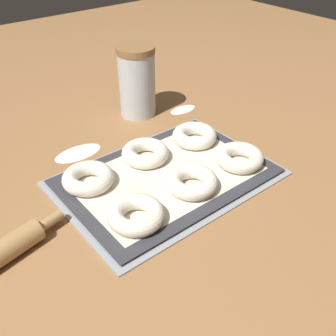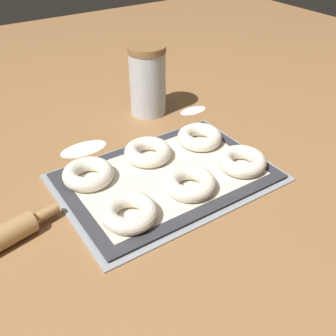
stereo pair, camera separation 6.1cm
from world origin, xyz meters
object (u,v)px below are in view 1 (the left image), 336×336
object	(u,v)px
bagel_back_center	(146,153)
flour_canister	(137,81)
bagel_front_left	(136,215)
bagel_front_center	(192,182)
bagel_back_left	(88,178)
bagel_front_right	(239,157)
bagel_back_right	(195,136)
baking_tray	(168,177)

from	to	relation	value
bagel_back_center	flour_canister	world-z (taller)	flour_canister
bagel_front_left	bagel_front_center	xyz separation A→B (m)	(0.14, 0.01, 0.00)
bagel_back_left	bagel_back_center	distance (m)	0.15
bagel_front_left	bagel_back_center	xyz separation A→B (m)	(0.14, 0.15, 0.00)
flour_canister	bagel_front_center	bearing A→B (deg)	-108.44
bagel_front_right	bagel_back_center	bearing A→B (deg)	135.60
bagel_front_center	bagel_back_right	bearing A→B (deg)	46.38
bagel_back_center	bagel_back_right	size ratio (longest dim) A/B	1.00
bagel_front_right	flour_canister	xyz separation A→B (m)	(-0.02, 0.35, 0.07)
bagel_front_left	bagel_front_right	size ratio (longest dim) A/B	1.00
bagel_front_center	bagel_back_center	size ratio (longest dim) A/B	1.00
bagel_back_right	flour_canister	distance (m)	0.23
baking_tray	bagel_front_left	xyz separation A→B (m)	(-0.14, -0.08, 0.02)
bagel_front_left	bagel_back_right	size ratio (longest dim) A/B	1.00
bagel_front_left	bagel_back_right	world-z (taller)	same
bagel_back_left	bagel_back_right	bearing A→B (deg)	-2.01
bagel_front_right	bagel_back_left	distance (m)	0.33
baking_tray	bagel_front_right	world-z (taller)	bagel_front_right
bagel_back_center	bagel_back_right	xyz separation A→B (m)	(0.13, -0.01, 0.00)
bagel_front_right	bagel_back_center	world-z (taller)	same
bagel_front_left	flour_canister	size ratio (longest dim) A/B	0.57
bagel_back_left	bagel_back_right	xyz separation A→B (m)	(0.28, -0.01, 0.00)
bagel_back_right	bagel_front_left	bearing A→B (deg)	-152.35
bagel_front_center	flour_canister	bearing A→B (deg)	71.56
bagel_back_left	bagel_front_right	bearing A→B (deg)	-25.50
bagel_back_center	bagel_back_right	distance (m)	0.13
bagel_front_center	bagel_back_center	xyz separation A→B (m)	(-0.01, 0.14, 0.00)
baking_tray	bagel_front_center	size ratio (longest dim) A/B	4.24
bagel_front_right	bagel_back_center	xyz separation A→B (m)	(-0.15, 0.14, 0.00)
bagel_front_right	flour_canister	world-z (taller)	flour_canister
bagel_front_center	bagel_front_right	size ratio (longest dim) A/B	1.00
bagel_front_right	bagel_back_left	size ratio (longest dim) A/B	1.00
baking_tray	bagel_back_left	distance (m)	0.17
baking_tray	flour_canister	distance (m)	0.32
bagel_back_left	bagel_back_center	bearing A→B (deg)	1.07
bagel_back_center	bagel_front_center	bearing A→B (deg)	-87.04
bagel_front_center	bagel_front_right	bearing A→B (deg)	0.14
bagel_front_center	bagel_back_left	distance (m)	0.21
bagel_front_left	bagel_back_left	size ratio (longest dim) A/B	1.00
baking_tray	bagel_back_right	size ratio (longest dim) A/B	4.24
baking_tray	bagel_back_right	xyz separation A→B (m)	(0.13, 0.06, 0.02)
bagel_front_right	bagel_back_right	bearing A→B (deg)	96.14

